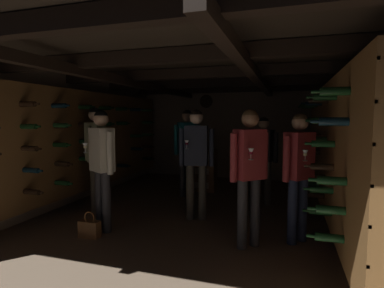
% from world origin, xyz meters
% --- Properties ---
extents(ground_plane, '(8.40, 8.40, 0.00)m').
position_xyz_m(ground_plane, '(0.00, 0.00, 0.00)').
color(ground_plane, '#7A6651').
extents(room_shell, '(4.72, 6.52, 2.41)m').
position_xyz_m(room_shell, '(0.00, 0.27, 1.42)').
color(room_shell, gray).
rests_on(room_shell, ground_plane).
extents(wine_crate_stack, '(0.52, 0.35, 0.90)m').
position_xyz_m(wine_crate_stack, '(-0.23, 1.64, 0.45)').
color(wine_crate_stack, brown).
rests_on(wine_crate_stack, ground_plane).
extents(display_bottle, '(0.08, 0.08, 0.35)m').
position_xyz_m(display_bottle, '(-0.35, 1.70, 1.04)').
color(display_bottle, '#194723').
rests_on(display_bottle, wine_crate_stack).
extents(person_host_center, '(0.53, 0.37, 1.69)m').
position_xyz_m(person_host_center, '(0.16, -0.22, 1.03)').
color(person_host_center, '#4C473D').
rests_on(person_host_center, ground_plane).
extents(person_guest_far_right, '(0.52, 0.33, 1.58)m').
position_xyz_m(person_guest_far_right, '(1.07, 0.97, 0.95)').
color(person_guest_far_right, '#4C473D').
rests_on(person_guest_far_right, ground_plane).
extents(person_guest_near_left, '(0.48, 0.36, 1.67)m').
position_xyz_m(person_guest_near_left, '(-0.94, -1.06, 1.01)').
color(person_guest_near_left, '#2D2D33').
rests_on(person_guest_near_left, ground_plane).
extents(person_guest_rear_center, '(0.45, 0.44, 1.72)m').
position_xyz_m(person_guest_rear_center, '(-0.41, 1.07, 1.05)').
color(person_guest_rear_center, '#2D2D33').
rests_on(person_guest_rear_center, ground_plane).
extents(person_guest_near_right, '(0.41, 0.45, 1.67)m').
position_xyz_m(person_guest_near_right, '(1.06, -1.02, 1.01)').
color(person_guest_near_right, '#2D2D33').
rests_on(person_guest_near_right, ground_plane).
extents(person_guest_mid_left, '(0.36, 0.53, 1.74)m').
position_xyz_m(person_guest_mid_left, '(-1.58, -0.28, 1.06)').
color(person_guest_mid_left, '#4C473D').
rests_on(person_guest_mid_left, ground_plane).
extents(person_guest_mid_right, '(0.39, 0.46, 1.63)m').
position_xyz_m(person_guest_mid_right, '(1.63, -0.69, 0.98)').
color(person_guest_mid_right, '#232D4C').
rests_on(person_guest_mid_right, ground_plane).
extents(handbag, '(0.28, 0.12, 0.35)m').
position_xyz_m(handbag, '(-0.97, -1.34, 0.12)').
color(handbag, brown).
rests_on(handbag, ground_plane).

